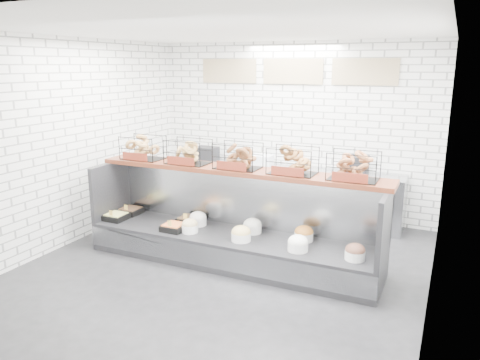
% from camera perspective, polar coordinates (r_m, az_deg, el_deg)
% --- Properties ---
extents(ground, '(5.50, 5.50, 0.00)m').
position_cam_1_polar(ground, '(6.22, -2.32, -10.93)').
color(ground, black).
rests_on(ground, ground).
extents(room_shell, '(5.02, 5.51, 3.01)m').
position_cam_1_polar(room_shell, '(6.21, 0.05, 8.79)').
color(room_shell, white).
rests_on(room_shell, ground).
extents(display_case, '(4.00, 0.90, 1.20)m').
position_cam_1_polar(display_case, '(6.38, -0.93, -7.09)').
color(display_case, black).
rests_on(display_case, ground).
extents(bagel_shelf, '(4.10, 0.50, 0.40)m').
position_cam_1_polar(bagel_shelf, '(6.23, -0.23, 2.62)').
color(bagel_shelf, '#461B0F').
rests_on(bagel_shelf, display_case).
extents(prep_counter, '(4.00, 0.60, 1.20)m').
position_cam_1_polar(prep_counter, '(8.17, 5.36, -1.36)').
color(prep_counter, '#93969B').
rests_on(prep_counter, ground).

